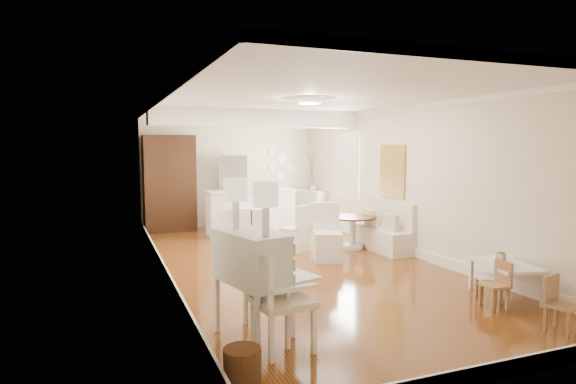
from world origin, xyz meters
TOP-DOWN VIEW (x-y plane):
  - room at (0.04, 0.32)m, footprint 9.00×9.04m
  - secretary_bureau at (-1.70, -2.85)m, footprint 1.11×1.13m
  - gustavian_armchair at (-1.47, -3.19)m, footprint 0.64×0.64m
  - wicker_basket at (-2.05, -3.76)m, footprint 0.38×0.38m
  - kids_table at (1.90, -2.73)m, footprint 0.76×1.05m
  - kids_chair_a at (1.45, -3.00)m, footprint 0.31×0.31m
  - kids_chair_b at (1.61, -2.75)m, footprint 0.42×0.42m
  - kids_chair_c at (1.53, -3.90)m, footprint 0.37×0.37m
  - banquette at (1.99, 0.50)m, footprint 0.52×1.60m
  - dining_table at (1.52, 0.79)m, footprint 1.09×1.09m
  - slip_chair_near at (0.60, 0.05)m, footprint 0.61×0.63m
  - slip_chair_far at (0.37, 1.03)m, footprint 0.61×0.62m
  - breakfast_counter at (0.10, 3.10)m, footprint 2.05×0.65m
  - bar_stool_left at (-0.19, 2.88)m, footprint 0.51×0.51m
  - bar_stool_right at (0.22, 2.74)m, footprint 0.48×0.48m
  - pantry_cabinet at (-1.60, 4.18)m, footprint 1.20×0.60m
  - fridge at (0.30, 4.15)m, footprint 0.75×0.65m
  - sideboard at (1.97, 3.80)m, footprint 0.66×1.02m
  - pencil_cup at (2.01, -2.54)m, footprint 0.16×0.16m
  - branch_vase at (2.01, 3.81)m, footprint 0.21×0.21m

SIDE VIEW (x-z plane):
  - wicker_basket at x=-2.05m, z-range 0.00..0.33m
  - kids_table at x=1.90m, z-range 0.00..0.48m
  - kids_chair_a at x=1.45m, z-range 0.00..0.61m
  - kids_chair_c at x=1.53m, z-range 0.00..0.63m
  - kids_chair_b at x=1.61m, z-range 0.00..0.64m
  - dining_table at x=1.52m, z-range 0.00..0.65m
  - sideboard at x=1.97m, z-range 0.00..0.90m
  - slip_chair_far at x=0.37m, z-range 0.00..0.91m
  - banquette at x=1.99m, z-range 0.00..0.98m
  - bar_stool_right at x=0.22m, z-range 0.00..1.01m
  - slip_chair_near at x=0.60m, z-range 0.00..1.02m
  - gustavian_armchair at x=-1.47m, z-range 0.00..1.03m
  - breakfast_counter at x=0.10m, z-range 0.00..1.03m
  - bar_stool_left at x=-0.19m, z-range 0.00..1.04m
  - pencil_cup at x=2.01m, z-range 0.48..0.57m
  - secretary_bureau at x=-1.70m, z-range 0.00..1.16m
  - fridge at x=0.30m, z-range 0.00..1.80m
  - branch_vase at x=2.01m, z-range 0.90..1.08m
  - pantry_cabinet at x=-1.60m, z-range 0.00..2.30m
  - room at x=0.04m, z-range 0.57..3.39m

